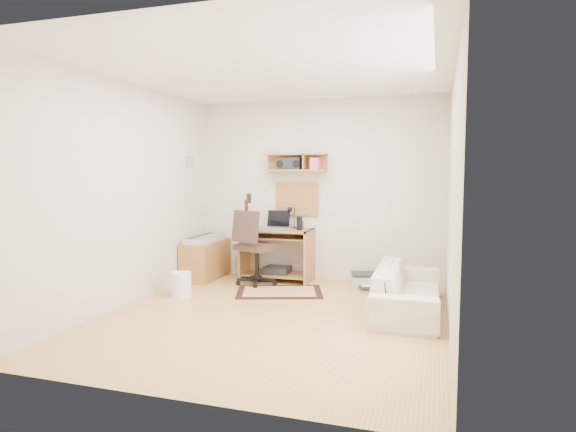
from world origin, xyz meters
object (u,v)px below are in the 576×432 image
(cabinet, at_px, (206,260))
(printer, at_px, (368,280))
(task_chair, at_px, (257,247))
(sofa, at_px, (408,281))
(desk, at_px, (277,255))

(cabinet, bearing_deg, printer, 4.07)
(task_chair, height_order, printer, task_chair)
(cabinet, distance_m, sofa, 3.09)
(cabinet, bearing_deg, desk, 9.41)
(task_chair, height_order, cabinet, task_chair)
(task_chair, xyz_separation_m, sofa, (2.09, -0.75, -0.19))
(cabinet, height_order, printer, cabinet)
(desk, height_order, sofa, desk)
(sofa, bearing_deg, desk, 60.54)
(printer, height_order, sofa, sofa)
(desk, distance_m, cabinet, 1.07)
(desk, bearing_deg, sofa, -29.46)
(task_chair, bearing_deg, cabinet, -169.44)
(task_chair, relative_size, printer, 2.27)
(task_chair, distance_m, printer, 1.60)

